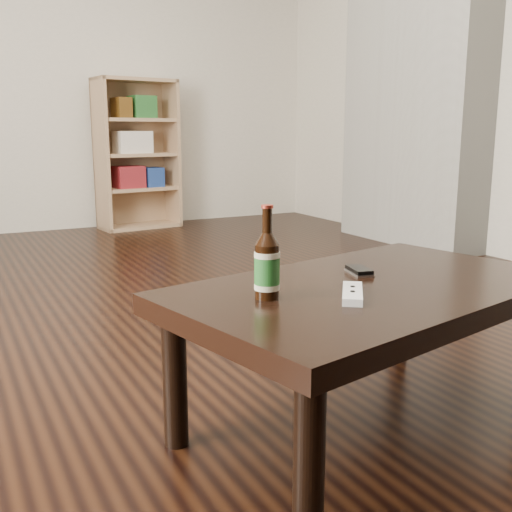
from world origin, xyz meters
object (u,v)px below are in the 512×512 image
coffee_table (370,303)px  beer_bottle (267,266)px  bookshelf (135,152)px  phone (359,271)px  remote (352,293)px

coffee_table → beer_bottle: beer_bottle is taller
bookshelf → coffee_table: bearing=-104.6°
phone → coffee_table: bearing=-96.8°
phone → remote: remote is taller
beer_bottle → remote: 0.22m
coffee_table → phone: 0.13m
bookshelf → beer_bottle: 3.78m
coffee_table → remote: bearing=-145.5°
coffee_table → remote: remote is taller
beer_bottle → phone: (0.35, 0.10, -0.07)m
remote → bookshelf: bearing=117.8°
bookshelf → coffee_table: bookshelf is taller
beer_bottle → coffee_table: bearing=-0.7°
bookshelf → remote: (-0.61, -3.79, -0.22)m
beer_bottle → remote: beer_bottle is taller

